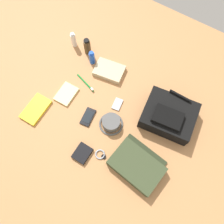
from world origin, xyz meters
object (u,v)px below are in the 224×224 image
object	(u,v)px
toothpaste_tube	(74,40)
folded_towel	(109,71)
cologne_bottle	(87,47)
toothbrush	(86,84)
toiletry_pouch	(137,166)
cell_phone	(88,117)
media_player	(117,104)
wallet	(82,153)
wristwatch	(101,155)
bucket_hat	(111,123)
deodorant_spray	(92,58)
paperback_novel	(36,109)
backpack	(169,116)
notepad	(66,94)

from	to	relation	value
toothpaste_tube	folded_towel	size ratio (longest dim) A/B	0.63
cologne_bottle	toothbrush	size ratio (longest dim) A/B	0.80
toiletry_pouch	cell_phone	distance (m)	0.44
cell_phone	toothbrush	distance (m)	0.24
media_player	folded_towel	bearing A→B (deg)	134.58
cologne_bottle	wallet	size ratio (longest dim) A/B	1.23
wristwatch	folded_towel	xyz separation A→B (m)	(-0.27, 0.52, 0.01)
bucket_hat	media_player	world-z (taller)	bucket_hat
toothbrush	wallet	bearing A→B (deg)	-58.36
deodorant_spray	bucket_hat	bearing A→B (deg)	-41.94
paperback_novel	cell_phone	xyz separation A→B (m)	(0.32, 0.14, -0.00)
toothbrush	backpack	bearing A→B (deg)	6.59
media_player	cell_phone	bearing A→B (deg)	-122.58
bucket_hat	toothbrush	bearing A→B (deg)	152.42
backpack	bucket_hat	size ratio (longest dim) A/B	2.26
deodorant_spray	toothbrush	size ratio (longest dim) A/B	0.67
bucket_hat	cologne_bottle	bearing A→B (deg)	139.04
deodorant_spray	folded_towel	xyz separation A→B (m)	(0.14, -0.01, -0.04)
paperback_novel	deodorant_spray	bearing A→B (deg)	77.87
cell_phone	wristwatch	distance (m)	0.26
toothpaste_tube	deodorant_spray	xyz separation A→B (m)	(0.19, -0.05, -0.01)
bucket_hat	wristwatch	world-z (taller)	bucket_hat
cologne_bottle	wristwatch	distance (m)	0.76
cologne_bottle	wristwatch	xyz separation A→B (m)	(0.49, -0.58, -0.06)
toothpaste_tube	wallet	distance (m)	0.81
toothpaste_tube	folded_towel	bearing A→B (deg)	-9.76
paperback_novel	wristwatch	size ratio (longest dim) A/B	2.85
notepad	paperback_novel	bearing A→B (deg)	-119.90
backpack	media_player	distance (m)	0.34
backpack	toothpaste_tube	xyz separation A→B (m)	(-0.84, 0.16, 0.00)
wristwatch	wallet	world-z (taller)	wallet
toothpaste_tube	wallet	size ratio (longest dim) A/B	1.14
paperback_novel	wallet	xyz separation A→B (m)	(0.42, -0.08, 0.00)
backpack	toothbrush	distance (m)	0.59
toiletry_pouch	deodorant_spray	world-z (taller)	deodorant_spray
bucket_hat	cologne_bottle	size ratio (longest dim) A/B	1.14
backpack	folded_towel	bearing A→B (deg)	169.05
backpack	toothpaste_tube	distance (m)	0.85
bucket_hat	wallet	world-z (taller)	bucket_hat
deodorant_spray	notepad	world-z (taller)	deodorant_spray
toiletry_pouch	cell_phone	world-z (taller)	toiletry_pouch
backpack	toiletry_pouch	distance (m)	0.37
deodorant_spray	cell_phone	size ratio (longest dim) A/B	0.88
folded_towel	bucket_hat	bearing A→B (deg)	-55.79
toiletry_pouch	bucket_hat	size ratio (longest dim) A/B	2.08
toothbrush	notepad	bearing A→B (deg)	-116.81
toiletry_pouch	cologne_bottle	bearing A→B (deg)	143.49
deodorant_spray	folded_towel	world-z (taller)	deodorant_spray
cologne_bottle	folded_towel	xyz separation A→B (m)	(0.22, -0.06, -0.05)
deodorant_spray	paperback_novel	size ratio (longest dim) A/B	0.57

